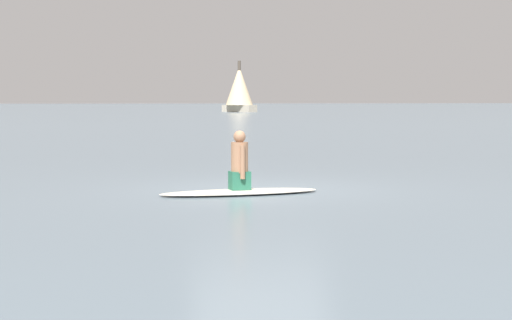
% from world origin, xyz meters
% --- Properties ---
extents(ground_plane, '(400.00, 400.00, 0.00)m').
position_xyz_m(ground_plane, '(0.00, 0.00, 0.00)').
color(ground_plane, slate).
extents(surfboard, '(1.36, 2.98, 0.08)m').
position_xyz_m(surfboard, '(-0.70, 0.45, 0.04)').
color(surfboard, silver).
rests_on(surfboard, ground).
extents(person_paddler, '(0.46, 0.39, 1.04)m').
position_xyz_m(person_paddler, '(-0.70, 0.45, 0.55)').
color(person_paddler, '#26664C').
rests_on(person_paddler, surfboard).
extents(sailboat_center_horizon, '(4.26, 4.26, 5.68)m').
position_xyz_m(sailboat_center_horizon, '(80.96, -6.73, 2.69)').
color(sailboat_center_horizon, '#B2A893').
rests_on(sailboat_center_horizon, ground).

